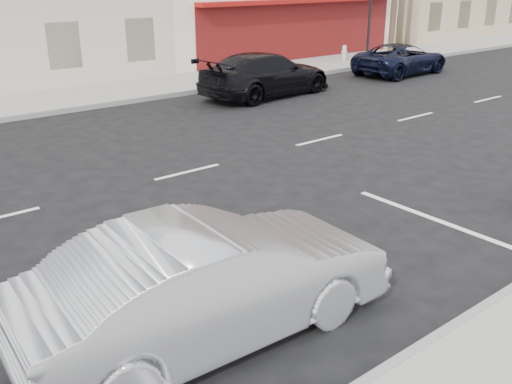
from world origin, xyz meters
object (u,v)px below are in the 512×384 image
at_px(traffic_light, 371,6).
at_px(fire_hydrant, 344,53).
at_px(car_far, 266,74).
at_px(sedan_silver, 210,282).
at_px(suv_far, 401,59).

bearing_deg(traffic_light, fire_hydrant, 173.64).
xyz_separation_m(fire_hydrant, car_far, (-7.51, -3.34, 0.21)).
bearing_deg(sedan_silver, car_far, -39.48).
relative_size(fire_hydrant, sedan_silver, 0.16).
height_order(sedan_silver, car_far, car_far).
bearing_deg(fire_hydrant, traffic_light, -6.36).
distance_m(traffic_light, fire_hydrant, 2.53).
distance_m(fire_hydrant, suv_far, 3.44).
distance_m(fire_hydrant, sedan_silver, 21.83).
xyz_separation_m(suv_far, car_far, (-7.28, 0.09, 0.11)).
xyz_separation_m(traffic_light, suv_far, (-1.73, -3.27, -1.92)).
distance_m(traffic_light, car_far, 9.72).
bearing_deg(suv_far, traffic_light, -31.05).
xyz_separation_m(fire_hydrant, suv_far, (-0.23, -3.43, 0.10)).
height_order(sedan_silver, suv_far, sedan_silver).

